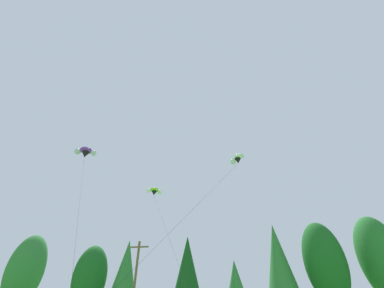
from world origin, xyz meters
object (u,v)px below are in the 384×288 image
at_px(parafoil_kite_high_white, 237,159).
at_px(parafoil_kite_far_purple, 86,152).
at_px(parafoil_kite_mid_lime_white, 154,192).
at_px(utility_pole, 135,284).

xyz_separation_m(parafoil_kite_high_white, parafoil_kite_far_purple, (-24.16, 5.13, 6.67)).
relative_size(parafoil_kite_mid_lime_white, parafoil_kite_far_purple, 0.66).
distance_m(utility_pole, parafoil_kite_mid_lime_white, 12.78).
height_order(utility_pole, parafoil_kite_high_white, parafoil_kite_high_white).
bearing_deg(parafoil_kite_far_purple, utility_pole, -12.81).
xyz_separation_m(parafoil_kite_mid_lime_white, parafoil_kite_far_purple, (-12.11, -1.10, 7.33)).
bearing_deg(parafoil_kite_mid_lime_white, parafoil_kite_high_white, -27.30).
height_order(parafoil_kite_high_white, parafoil_kite_far_purple, parafoil_kite_far_purple).
relative_size(utility_pole, parafoil_kite_far_purple, 0.38).
height_order(utility_pole, parafoil_kite_mid_lime_white, parafoil_kite_mid_lime_white).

